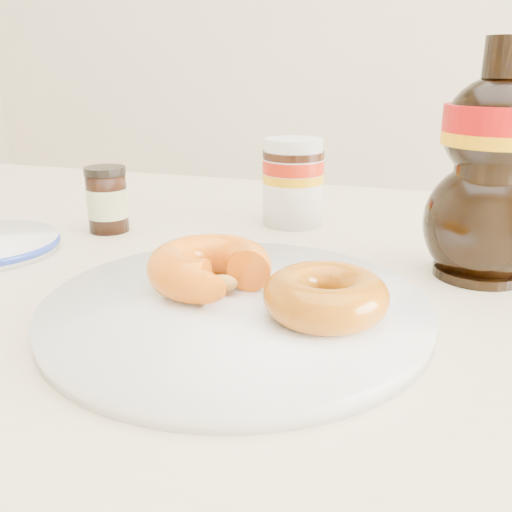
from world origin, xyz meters
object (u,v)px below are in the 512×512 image
(donut_whole, at_px, (326,296))
(nutella_jar, at_px, (293,179))
(syrup_bottle, at_px, (492,164))
(plate, at_px, (236,308))
(dining_table, at_px, (278,364))
(dark_jar, at_px, (107,200))
(donut_bitten, at_px, (210,267))

(donut_whole, bearing_deg, nutella_jar, 109.28)
(nutella_jar, height_order, syrup_bottle, syrup_bottle)
(plate, distance_m, syrup_bottle, 0.26)
(dining_table, relative_size, dark_jar, 18.35)
(donut_whole, bearing_deg, plate, 173.64)
(dining_table, distance_m, dark_jar, 0.29)
(dining_table, height_order, dark_jar, dark_jar)
(nutella_jar, relative_size, syrup_bottle, 0.50)
(donut_whole, xyz_separation_m, syrup_bottle, (0.11, 0.17, 0.07))
(plate, height_order, syrup_bottle, syrup_bottle)
(nutella_jar, bearing_deg, donut_whole, -70.72)
(plate, bearing_deg, syrup_bottle, 40.79)
(syrup_bottle, bearing_deg, donut_bitten, -146.65)
(donut_bitten, bearing_deg, nutella_jar, 84.42)
(dining_table, bearing_deg, donut_bitten, -122.56)
(plate, bearing_deg, donut_whole, -6.36)
(dining_table, xyz_separation_m, nutella_jar, (-0.04, 0.20, 0.14))
(syrup_bottle, relative_size, dark_jar, 2.77)
(plate, distance_m, donut_whole, 0.08)
(plate, xyz_separation_m, donut_bitten, (-0.03, 0.02, 0.02))
(donut_bitten, bearing_deg, dining_table, 51.84)
(donut_bitten, bearing_deg, syrup_bottle, 27.76)
(plate, xyz_separation_m, syrup_bottle, (0.18, 0.16, 0.10))
(plate, height_order, dark_jar, dark_jar)
(dining_table, distance_m, syrup_bottle, 0.27)
(syrup_bottle, distance_m, dark_jar, 0.42)
(dining_table, xyz_separation_m, donut_bitten, (-0.04, -0.06, 0.12))
(plate, distance_m, nutella_jar, 0.29)
(donut_whole, relative_size, nutella_jar, 0.87)
(donut_whole, bearing_deg, syrup_bottle, 56.20)
(donut_bitten, xyz_separation_m, nutella_jar, (-0.00, 0.26, 0.02))
(dining_table, height_order, nutella_jar, nutella_jar)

